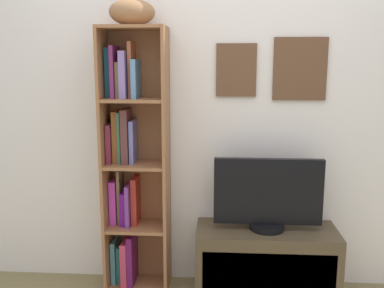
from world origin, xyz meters
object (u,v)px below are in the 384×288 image
bookshelf (131,165)px  television (268,195)px  football (132,12)px  tv_stand (266,262)px

bookshelf → television: bearing=-5.3°
football → tv_stand: (0.85, -0.05, -1.59)m
tv_stand → television: television is taller
football → television: 1.42m
bookshelf → television: (0.90, -0.08, -0.16)m
bookshelf → football: size_ratio=6.11×
football → tv_stand: bearing=-3.6°
tv_stand → bookshelf: bearing=174.6°
bookshelf → tv_stand: size_ratio=1.91×
bookshelf → football: football is taller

